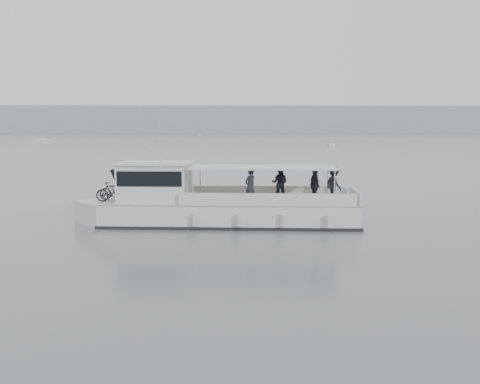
{
  "coord_description": "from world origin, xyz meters",
  "views": [
    {
      "loc": [
        5.33,
        -29.33,
        4.7
      ],
      "look_at": [
        6.25,
        -3.25,
        1.6
      ],
      "focal_mm": 40.0,
      "sensor_mm": 36.0,
      "label": 1
    }
  ],
  "objects": [
    {
      "name": "tour_boat",
      "position": [
        4.53,
        -3.15,
        0.97
      ],
      "size": [
        14.17,
        4.53,
        5.9
      ],
      "rotation": [
        0.0,
        0.0,
        -0.08
      ],
      "color": "silver",
      "rests_on": "ground"
    },
    {
      "name": "headland",
      "position": [
        0.0,
        560.0,
        14.0
      ],
      "size": [
        1400.0,
        90.0,
        28.0
      ],
      "primitive_type": "cube",
      "color": "#939EA8",
      "rests_on": "ground"
    },
    {
      "name": "moored_fleet",
      "position": [
        -13.75,
        209.36,
        0.36
      ],
      "size": [
        403.88,
        302.89,
        9.29
      ],
      "color": "silver",
      "rests_on": "ground"
    },
    {
      "name": "ground",
      "position": [
        0.0,
        0.0,
        0.0
      ],
      "size": [
        1400.0,
        1400.0,
        0.0
      ],
      "primitive_type": "plane",
      "color": "slate",
      "rests_on": "ground"
    }
  ]
}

